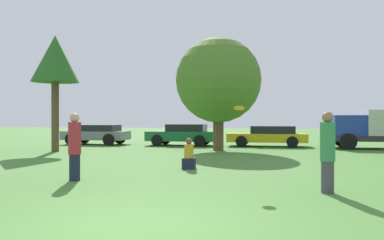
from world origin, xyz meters
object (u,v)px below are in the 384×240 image
object	(u,v)px
bystander_sitting	(189,156)
tree_0	(55,61)
parked_car_grey	(97,134)
delivery_truck_blue	(383,127)
parked_car_green	(183,134)
parked_car_yellow	(269,136)
person_catcher	(328,151)
frisbee	(239,108)
person_thrower	(75,146)
tree_1	(218,80)

from	to	relation	value
bystander_sitting	tree_0	bearing A→B (deg)	145.69
parked_car_grey	delivery_truck_blue	xyz separation A→B (m)	(16.30, -0.34, 0.50)
parked_car_green	delivery_truck_blue	xyz separation A→B (m)	(10.93, -0.48, 0.48)
parked_car_grey	parked_car_yellow	size ratio (longest dim) A/B	0.88
person_catcher	bystander_sitting	bearing A→B (deg)	-37.55
frisbee	parked_car_grey	distance (m)	16.67
person_thrower	parked_car_green	bearing A→B (deg)	95.57
person_catcher	parked_car_yellow	size ratio (longest dim) A/B	0.39
parked_car_yellow	delivery_truck_blue	bearing A→B (deg)	174.16
parked_car_yellow	frisbee	bearing A→B (deg)	88.16
person_catcher	frisbee	distance (m)	2.20
person_thrower	person_catcher	xyz separation A→B (m)	(6.15, -0.53, 0.01)
tree_0	parked_car_green	distance (m)	8.34
person_catcher	tree_0	world-z (taller)	tree_0
person_catcher	person_thrower	bearing A→B (deg)	0.00
person_thrower	frisbee	xyz separation A→B (m)	(4.22, -0.05, 0.96)
bystander_sitting	tree_1	size ratio (longest dim) A/B	0.17
person_catcher	delivery_truck_blue	distance (m)	14.39
frisbee	bystander_sitting	xyz separation A→B (m)	(-1.82, 2.94, -1.44)
parked_car_grey	parked_car_yellow	bearing A→B (deg)	-177.39
frisbee	delivery_truck_blue	world-z (taller)	delivery_truck_blue
parked_car_green	bystander_sitting	bearing A→B (deg)	104.15
delivery_truck_blue	person_thrower	bearing A→B (deg)	51.22
frisbee	parked_car_grey	bearing A→B (deg)	125.87
parked_car_yellow	tree_0	bearing A→B (deg)	29.93
tree_0	parked_car_green	bearing A→B (deg)	46.85
person_thrower	delivery_truck_blue	distance (m)	16.96
tree_0	delivery_truck_blue	world-z (taller)	tree_0
frisbee	parked_car_green	size ratio (longest dim) A/B	0.06
person_thrower	tree_0	distance (m)	10.29
frisbee	bystander_sitting	size ratio (longest dim) A/B	0.25
frisbee	parked_car_green	distance (m)	14.35
parked_car_yellow	parked_car_grey	bearing A→B (deg)	2.61
person_thrower	person_catcher	distance (m)	6.17
person_thrower	tree_1	xyz separation A→B (m)	(2.38, 10.34, 2.61)
delivery_truck_blue	parked_car_green	bearing A→B (deg)	-1.83
person_catcher	parked_car_green	world-z (taller)	person_catcher
person_thrower	delivery_truck_blue	world-z (taller)	delivery_truck_blue
tree_1	parked_car_grey	world-z (taller)	tree_1
bystander_sitting	parked_car_grey	distance (m)	13.18
frisbee	bystander_sitting	distance (m)	3.75
frisbee	bystander_sitting	bearing A→B (deg)	121.69
tree_1	delivery_truck_blue	bearing A→B (deg)	18.09
tree_0	delivery_truck_blue	size ratio (longest dim) A/B	1.04
parked_car_green	parked_car_yellow	size ratio (longest dim) A/B	0.90
parked_car_green	person_thrower	bearing A→B (deg)	91.32
frisbee	person_catcher	bearing A→B (deg)	-14.15
parked_car_green	parked_car_yellow	world-z (taller)	parked_car_green
person_thrower	person_catcher	bearing A→B (deg)	-0.00
person_thrower	tree_1	distance (m)	10.93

